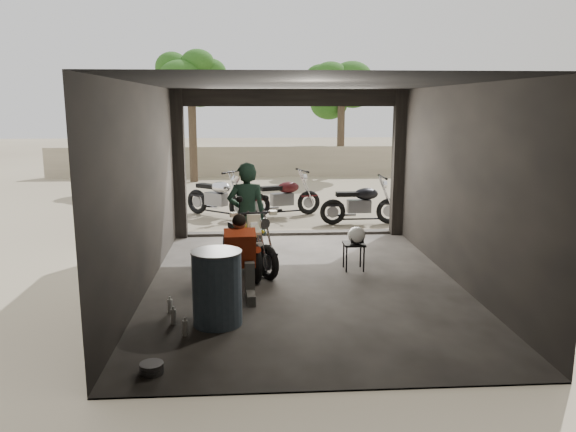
{
  "coord_description": "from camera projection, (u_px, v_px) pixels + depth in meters",
  "views": [
    {
      "loc": [
        -0.84,
        -8.73,
        2.9
      ],
      "look_at": [
        -0.23,
        0.6,
        1.02
      ],
      "focal_mm": 35.0,
      "sensor_mm": 36.0,
      "label": 1
    }
  ],
  "objects": [
    {
      "name": "helmet",
      "position": [
        356.0,
        235.0,
        9.74
      ],
      "size": [
        0.32,
        0.34,
        0.3
      ],
      "primitive_type": "ellipsoid",
      "rotation": [
        0.0,
        0.0,
        0.04
      ],
      "color": "white",
      "rests_on": "stool"
    },
    {
      "name": "outside_bike_b",
      "position": [
        284.0,
        194.0,
        14.55
      ],
      "size": [
        1.92,
        1.26,
        1.21
      ],
      "primitive_type": null,
      "rotation": [
        0.0,
        0.0,
        1.89
      ],
      "color": "#3F0F11",
      "rests_on": "ground"
    },
    {
      "name": "rider",
      "position": [
        247.0,
        215.0,
        9.97
      ],
      "size": [
        0.7,
        0.46,
        1.9
      ],
      "primitive_type": "imported",
      "rotation": [
        0.0,
        0.0,
        3.13
      ],
      "color": "#162C23",
      "rests_on": "ground"
    },
    {
      "name": "oil_drum",
      "position": [
        217.0,
        289.0,
        7.38
      ],
      "size": [
        0.86,
        0.86,
        1.01
      ],
      "primitive_type": "cylinder",
      "rotation": [
        0.0,
        0.0,
        0.41
      ],
      "color": "#3F556B",
      "rests_on": "ground"
    },
    {
      "name": "ground",
      "position": [
        304.0,
        284.0,
        9.17
      ],
      "size": [
        80.0,
        80.0,
        0.0
      ],
      "primitive_type": "plane",
      "color": "#7A6D56",
      "rests_on": "ground"
    },
    {
      "name": "boundary_wall",
      "position": [
        272.0,
        161.0,
        22.74
      ],
      "size": [
        18.0,
        0.3,
        1.2
      ],
      "primitive_type": "cube",
      "color": "gray",
      "rests_on": "ground"
    },
    {
      "name": "mechanic",
      "position": [
        240.0,
        260.0,
        8.35
      ],
      "size": [
        0.68,
        0.89,
        1.23
      ],
      "primitive_type": null,
      "rotation": [
        0.0,
        0.0,
        0.06
      ],
      "color": "#C83F1A",
      "rests_on": "ground"
    },
    {
      "name": "tree_right",
      "position": [
        342.0,
        87.0,
        22.34
      ],
      "size": [
        2.2,
        2.2,
        5.0
      ],
      "color": "#382B1E",
      "rests_on": "ground"
    },
    {
      "name": "outside_bike_c",
      "position": [
        361.0,
        200.0,
        13.62
      ],
      "size": [
        1.77,
        0.76,
        1.18
      ],
      "primitive_type": null,
      "rotation": [
        0.0,
        0.0,
        1.59
      ],
      "color": "black",
      "rests_on": "ground"
    },
    {
      "name": "left_bike",
      "position": [
        249.0,
        239.0,
        9.84
      ],
      "size": [
        1.42,
        1.82,
        1.15
      ],
      "primitive_type": null,
      "rotation": [
        0.0,
        0.0,
        0.5
      ],
      "color": "black",
      "rests_on": "ground"
    },
    {
      "name": "garage",
      "position": [
        302.0,
        202.0,
        9.45
      ],
      "size": [
        7.0,
        7.13,
        3.2
      ],
      "color": "#2D2B28",
      "rests_on": "ground"
    },
    {
      "name": "main_bike",
      "position": [
        248.0,
        239.0,
        9.75
      ],
      "size": [
        1.03,
        1.88,
        1.19
      ],
      "primitive_type": null,
      "rotation": [
        0.0,
        0.0,
        0.18
      ],
      "color": "white",
      "rests_on": "ground"
    },
    {
      "name": "sign_post",
      "position": [
        455.0,
        162.0,
        12.66
      ],
      "size": [
        0.79,
        0.08,
        2.38
      ],
      "rotation": [
        0.0,
        0.0,
        0.37
      ],
      "color": "black",
      "rests_on": "ground"
    },
    {
      "name": "tree_left",
      "position": [
        191.0,
        73.0,
        20.42
      ],
      "size": [
        2.2,
        2.2,
        5.6
      ],
      "color": "#382B1E",
      "rests_on": "ground"
    },
    {
      "name": "stool",
      "position": [
        354.0,
        247.0,
        9.83
      ],
      "size": [
        0.36,
        0.36,
        0.51
      ],
      "rotation": [
        0.0,
        0.0,
        0.33
      ],
      "color": "black",
      "rests_on": "ground"
    },
    {
      "name": "outside_bike_a",
      "position": [
        217.0,
        193.0,
        14.47
      ],
      "size": [
        1.91,
        1.74,
        1.24
      ],
      "primitive_type": null,
      "rotation": [
        0.0,
        0.0,
        0.9
      ],
      "color": "black",
      "rests_on": "ground"
    }
  ]
}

